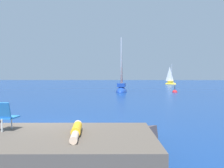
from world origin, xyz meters
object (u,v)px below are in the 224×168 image
sailboat_far (170,83)px  marker_buoy (175,92)px  person_sunbather (76,130)px  sailboat_near (121,89)px  beach_chair (5,115)px

sailboat_far → marker_buoy: sailboat_far is taller
sailboat_far → person_sunbather: sailboat_far is taller
sailboat_far → marker_buoy: 23.67m
sailboat_near → sailboat_far: sailboat_near is taller
person_sunbather → marker_buoy: marker_buoy is taller
sailboat_near → sailboat_far: bearing=162.3°
person_sunbather → beach_chair: size_ratio=2.21×
sailboat_near → marker_buoy: bearing=93.1°
sailboat_near → person_sunbather: 23.21m
sailboat_near → sailboat_far: (10.24, 22.94, -0.12)m
sailboat_near → sailboat_far: 25.12m
beach_chair → marker_buoy: size_ratio=0.71×
sailboat_far → sailboat_near: bearing=-79.3°
marker_buoy → sailboat_far: bearing=79.6°
marker_buoy → sailboat_near: bearing=176.7°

